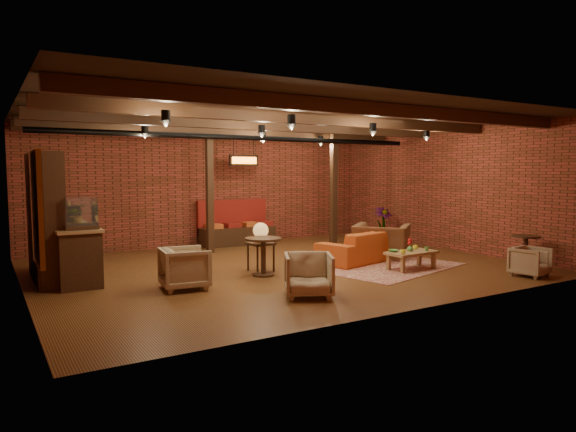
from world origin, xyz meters
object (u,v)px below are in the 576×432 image
sofa (364,246)px  round_table_right (526,246)px  armchair_far (530,260)px  coffee_table (411,253)px  plant_tall (383,190)px  armchair_b (309,273)px  side_table_book (374,231)px  armchair_a (185,266)px  round_table_left (263,250)px  side_table_lamp (261,234)px  armchair_right (382,236)px

sofa → round_table_right: bearing=120.8°
armchair_far → round_table_right: bearing=30.9°
coffee_table → plant_tall: size_ratio=0.37×
armchair_b → armchair_far: (4.64, -0.87, -0.08)m
side_table_book → coffee_table: bearing=-112.9°
side_table_book → round_table_right: 3.66m
round_table_right → armchair_a: bearing=165.1°
round_table_left → side_table_book: size_ratio=1.18×
round_table_right → sofa: bearing=134.9°
side_table_lamp → armchair_a: 2.08m
side_table_lamp → armchair_far: (4.29, -3.20, -0.45)m
coffee_table → round_table_right: (2.25, -1.11, 0.12)m
armchair_far → armchair_b: bearing=160.8°
armchair_a → plant_tall: (6.93, 2.70, 1.12)m
round_table_left → coffee_table: bearing=-19.3°
armchair_right → plant_tall: bearing=-81.1°
side_table_lamp → plant_tall: 5.44m
armchair_a → side_table_book: armchair_a is taller
round_table_right → armchair_far: bearing=-140.6°
side_table_lamp → armchair_right: bearing=-1.8°
coffee_table → plant_tall: bearing=56.7°
round_table_left → round_table_right: (5.21, -2.14, -0.05)m
round_table_right → round_table_left: bearing=157.6°
side_table_lamp → round_table_left: 0.55m
armchair_b → side_table_book: armchair_b is taller
sofa → armchair_b: armchair_b is taller
sofa → armchair_far: (1.69, -3.04, -0.04)m
armchair_b → round_table_right: size_ratio=1.14×
armchair_far → plant_tall: plant_tall is taller
armchair_right → sofa: bearing=56.8°
coffee_table → round_table_right: bearing=-26.3°
armchair_b → sofa: bearing=64.1°
sofa → armchair_a: (-4.51, -0.59, 0.05)m
side_table_lamp → round_table_right: 5.66m
sofa → plant_tall: 3.42m
armchair_a → armchair_b: 2.22m
side_table_book → armchair_far: (0.54, -4.04, -0.21)m
side_table_book → round_table_right: round_table_right is taller
round_table_left → side_table_book: 4.14m
sofa → armchair_right: size_ratio=1.97×
armchair_a → round_table_right: (6.93, -1.84, 0.06)m
side_table_book → round_table_right: size_ratio=0.92×
coffee_table → round_table_right: round_table_right is taller
coffee_table → armchair_far: 2.29m
armchair_far → sofa: bearing=110.5°
side_table_lamp → round_table_left: bearing=-112.0°
armchair_a → armchair_b: (1.56, -1.58, -0.01)m
coffee_table → armchair_b: (-3.12, -0.85, 0.05)m
armchair_a → armchair_right: bearing=-75.7°
round_table_left → armchair_right: bearing=5.9°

